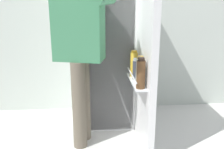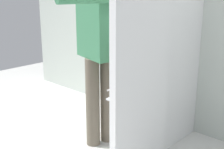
% 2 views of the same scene
% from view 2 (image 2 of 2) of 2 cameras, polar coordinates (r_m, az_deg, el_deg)
% --- Properties ---
extents(refrigerator, '(0.65, 1.18, 1.63)m').
position_cam_2_polar(refrigerator, '(2.68, 7.60, 4.57)').
color(refrigerator, white).
rests_on(refrigerator, ground_plane).
extents(person, '(0.53, 0.75, 1.56)m').
position_cam_2_polar(person, '(2.49, -2.30, 6.53)').
color(person, '#665B4C').
rests_on(person, ground_plane).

